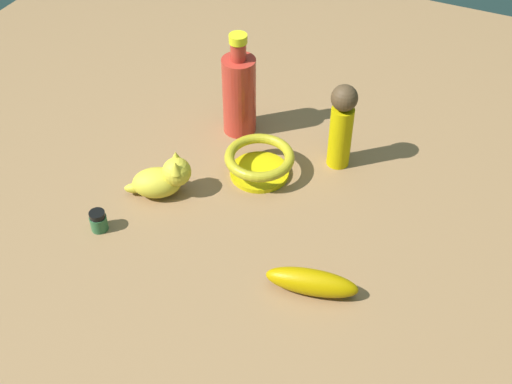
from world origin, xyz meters
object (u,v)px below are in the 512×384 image
(bowl, at_px, (259,161))
(cat_figurine, at_px, (163,178))
(bottle_tall, at_px, (239,93))
(person_figure_adult, at_px, (342,124))
(banana, at_px, (312,282))
(nail_polish_jar, at_px, (98,221))

(bowl, bearing_deg, cat_figurine, 41.95)
(bottle_tall, distance_m, cat_figurine, 0.26)
(person_figure_adult, relative_size, bowl, 1.34)
(banana, relative_size, bowl, 1.12)
(nail_polish_jar, bearing_deg, bowl, -127.74)
(banana, height_order, bottle_tall, bottle_tall)
(bowl, xyz_separation_m, bottle_tall, (0.10, -0.12, 0.06))
(nail_polish_jar, height_order, bowl, bowl)
(banana, bearing_deg, cat_figurine, 151.38)
(bowl, bearing_deg, banana, 130.79)
(cat_figurine, bearing_deg, banana, 162.94)
(nail_polish_jar, distance_m, cat_figurine, 0.15)
(person_figure_adult, distance_m, bottle_tall, 0.24)
(person_figure_adult, height_order, bowl, person_figure_adult)
(banana, bearing_deg, bowl, 119.23)
(nail_polish_jar, relative_size, cat_figurine, 0.33)
(banana, xyz_separation_m, bottle_tall, (0.31, -0.36, 0.07))
(person_figure_adult, bearing_deg, nail_polish_jar, 47.21)
(bowl, xyz_separation_m, cat_figurine, (0.15, 0.13, 0.01))
(person_figure_adult, xyz_separation_m, cat_figurine, (0.28, 0.23, -0.06))
(person_figure_adult, bearing_deg, bowl, 36.94)
(banana, distance_m, bowl, 0.32)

